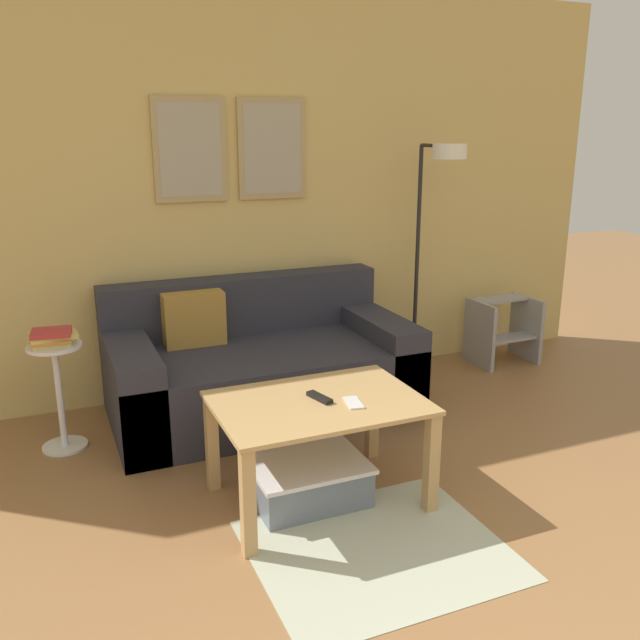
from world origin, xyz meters
The scene contains 11 objects.
wall_back centered at (0.00, 3.57, 1.28)m, with size 5.60×0.09×2.55m.
area_rug centered at (0.05, 1.51, 0.00)m, with size 1.02×0.87×0.01m, color #B2B79E.
couch centered at (0.05, 3.07, 0.28)m, with size 1.77×0.94×0.78m.
coffee_table centered at (-0.02, 1.98, 0.40)m, with size 0.93×0.65×0.49m.
storage_bin centered at (-0.07, 2.00, 0.10)m, with size 0.53×0.42×0.20m.
floor_lamp centered at (1.30, 3.14, 1.14)m, with size 0.24×0.55×1.58m.
side_table centered at (-1.08, 3.01, 0.35)m, with size 0.28×0.28×0.59m.
book_stack centered at (-1.09, 3.01, 0.63)m, with size 0.25×0.19×0.08m.
remote_control centered at (-0.01, 1.99, 0.50)m, with size 0.04×0.15×0.02m, color black.
cell_phone centered at (0.11, 1.89, 0.50)m, with size 0.07×0.14×0.01m, color silver.
step_stool centered at (1.99, 3.24, 0.26)m, with size 0.45×0.35×0.47m.
Camera 1 is at (-1.12, -0.63, 1.68)m, focal length 38.00 mm.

